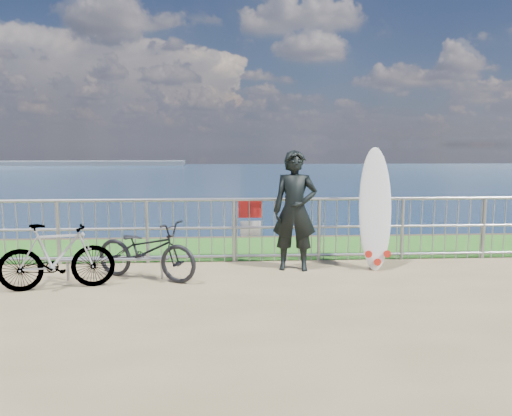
{
  "coord_description": "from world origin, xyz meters",
  "views": [
    {
      "loc": [
        -0.65,
        -6.99,
        2.04
      ],
      "look_at": [
        -0.14,
        1.2,
        1.0
      ],
      "focal_mm": 35.0,
      "sensor_mm": 36.0,
      "label": 1
    }
  ],
  "objects": [
    {
      "name": "surfboard",
      "position": [
        1.81,
        0.99,
        0.93
      ],
      "size": [
        0.59,
        0.54,
        2.02
      ],
      "color": "silver",
      "rests_on": "ground"
    },
    {
      "name": "railing",
      "position": [
        0.02,
        1.6,
        0.58
      ],
      "size": [
        10.06,
        0.1,
        1.13
      ],
      "color": "#95979D",
      "rests_on": "ground"
    },
    {
      "name": "bicycle_near",
      "position": [
        -1.86,
        0.53,
        0.45
      ],
      "size": [
        1.81,
        1.27,
        0.9
      ],
      "primitive_type": "imported",
      "rotation": [
        0.0,
        0.0,
        1.13
      ],
      "color": "black",
      "rests_on": "ground"
    },
    {
      "name": "grass_strip",
      "position": [
        0.0,
        2.7,
        0.01
      ],
      "size": [
        120.0,
        120.0,
        0.0
      ],
      "primitive_type": "plane",
      "color": "#26681C",
      "rests_on": "ground"
    },
    {
      "name": "surfer",
      "position": [
        0.48,
        0.99,
        0.98
      ],
      "size": [
        0.78,
        0.59,
        1.96
      ],
      "primitive_type": "imported",
      "rotation": [
        0.0,
        0.0,
        -0.18
      ],
      "color": "black",
      "rests_on": "ground"
    },
    {
      "name": "bicycle_far",
      "position": [
        -3.03,
        0.07,
        0.47
      ],
      "size": [
        1.64,
        0.76,
        0.95
      ],
      "primitive_type": "imported",
      "rotation": [
        0.0,
        0.0,
        1.78
      ],
      "color": "black",
      "rests_on": "ground"
    },
    {
      "name": "bike_rack",
      "position": [
        -2.33,
        0.52,
        0.28
      ],
      "size": [
        1.61,
        0.05,
        0.34
      ],
      "color": "#95979D",
      "rests_on": "ground"
    },
    {
      "name": "seascape",
      "position": [
        -43.75,
        147.49,
        -4.03
      ],
      "size": [
        260.0,
        260.0,
        5.0
      ],
      "color": "brown",
      "rests_on": "ground"
    }
  ]
}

